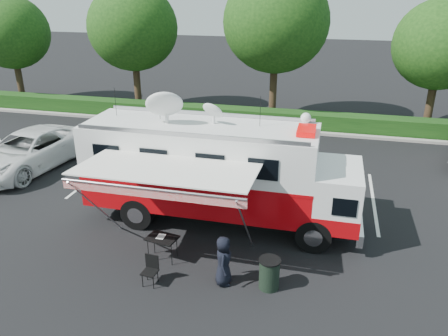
% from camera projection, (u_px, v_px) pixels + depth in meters
% --- Properties ---
extents(ground_plane, '(120.00, 120.00, 0.00)m').
position_uv_depth(ground_plane, '(221.00, 221.00, 15.86)').
color(ground_plane, black).
rests_on(ground_plane, ground).
extents(back_border, '(60.00, 6.14, 8.87)m').
position_uv_depth(back_border, '(295.00, 40.00, 25.21)').
color(back_border, '#9E998E').
rests_on(back_border, ground_plane).
extents(stall_lines, '(24.12, 5.50, 0.01)m').
position_uv_depth(stall_lines, '(227.00, 186.00, 18.65)').
color(stall_lines, silver).
rests_on(stall_lines, ground_plane).
extents(command_truck, '(9.56, 2.63, 4.59)m').
position_uv_depth(command_truck, '(218.00, 171.00, 15.11)').
color(command_truck, black).
rests_on(command_truck, ground_plane).
extents(awning, '(5.22, 2.69, 3.15)m').
position_uv_depth(awning, '(165.00, 173.00, 12.48)').
color(awning, white).
rests_on(awning, ground_plane).
extents(white_suv, '(3.71, 6.57, 1.73)m').
position_uv_depth(white_suv, '(32.00, 168.00, 20.48)').
color(white_suv, silver).
rests_on(white_suv, ground_plane).
extents(person, '(0.60, 0.81, 1.51)m').
position_uv_depth(person, '(223.00, 283.00, 12.59)').
color(person, black).
rests_on(person, ground_plane).
extents(folding_table, '(1.03, 0.81, 0.79)m').
position_uv_depth(folding_table, '(162.00, 239.00, 13.40)').
color(folding_table, black).
rests_on(folding_table, ground_plane).
extents(folding_chair, '(0.45, 0.47, 0.87)m').
position_uv_depth(folding_chair, '(151.00, 267.00, 12.42)').
color(folding_chair, black).
rests_on(folding_chair, ground_plane).
extents(trash_bin, '(0.62, 0.62, 0.93)m').
position_uv_depth(trash_bin, '(269.00, 273.00, 12.23)').
color(trash_bin, black).
rests_on(trash_bin, ground_plane).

